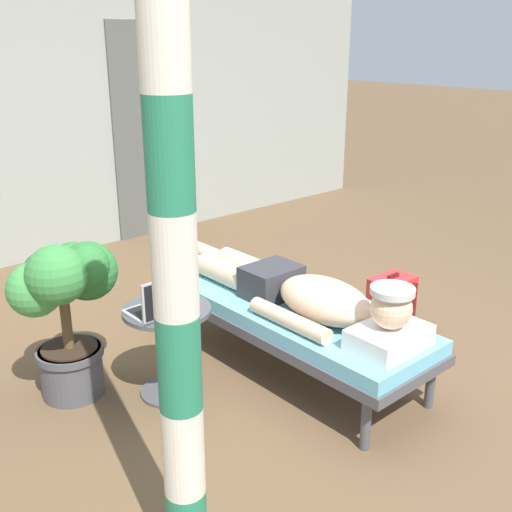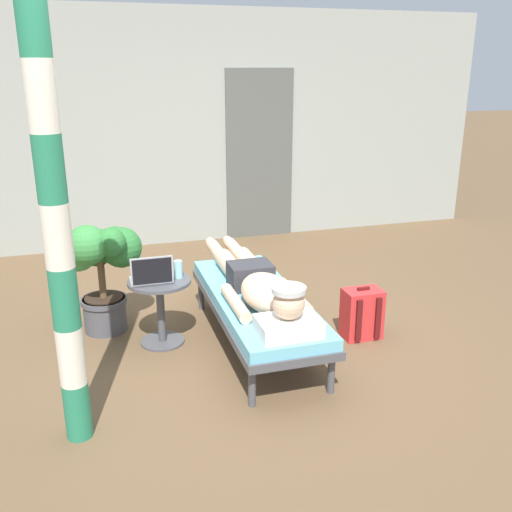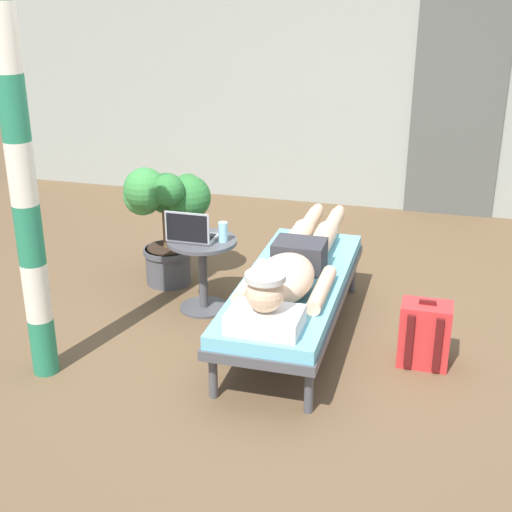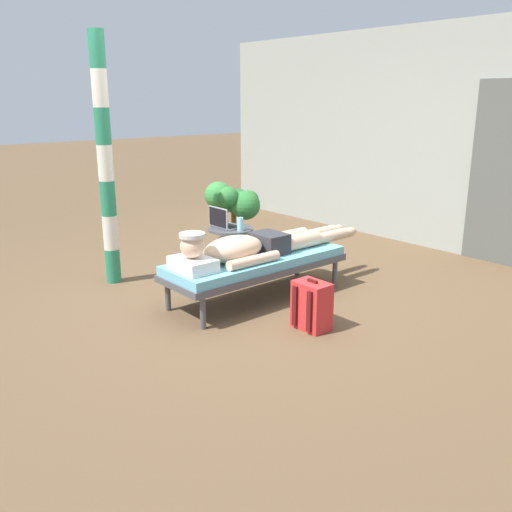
{
  "view_description": "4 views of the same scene",
  "coord_description": "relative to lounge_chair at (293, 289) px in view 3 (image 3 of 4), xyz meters",
  "views": [
    {
      "loc": [
        -2.29,
        -2.25,
        1.91
      ],
      "look_at": [
        0.04,
        0.38,
        0.64
      ],
      "focal_mm": 43.24,
      "sensor_mm": 36.0,
      "label": 1
    },
    {
      "loc": [
        -1.11,
        -3.74,
        2.07
      ],
      "look_at": [
        0.11,
        0.3,
        0.65
      ],
      "focal_mm": 40.01,
      "sensor_mm": 36.0,
      "label": 2
    },
    {
      "loc": [
        0.92,
        -3.94,
        2.25
      ],
      "look_at": [
        -0.18,
        0.01,
        0.58
      ],
      "focal_mm": 49.96,
      "sensor_mm": 36.0,
      "label": 3
    },
    {
      "loc": [
        3.82,
        -3.11,
        1.84
      ],
      "look_at": [
        0.21,
        -0.05,
        0.48
      ],
      "focal_mm": 38.75,
      "sensor_mm": 36.0,
      "label": 4
    }
  ],
  "objects": [
    {
      "name": "lounge_chair",
      "position": [
        0.0,
        0.0,
        0.0
      ],
      "size": [
        0.64,
        1.81,
        0.42
      ],
      "color": "#4C4C51",
      "rests_on": "ground"
    },
    {
      "name": "drink_glass",
      "position": [
        -0.55,
        0.25,
        0.25
      ],
      "size": [
        0.06,
        0.06,
        0.14
      ],
      "primitive_type": "cylinder",
      "color": "#99D8E5",
      "rests_on": "side_table"
    },
    {
      "name": "backpack",
      "position": [
        0.84,
        -0.11,
        -0.15
      ],
      "size": [
        0.3,
        0.26,
        0.42
      ],
      "color": "red",
      "rests_on": "ground"
    },
    {
      "name": "laptop",
      "position": [
        -0.76,
        0.19,
        0.24
      ],
      "size": [
        0.31,
        0.24,
        0.23
      ],
      "color": "#A5A8AD",
      "rests_on": "side_table"
    },
    {
      "name": "person_reclining",
      "position": [
        -0.0,
        -0.03,
        0.17
      ],
      "size": [
        0.53,
        2.17,
        0.33
      ],
      "color": "white",
      "rests_on": "lounge_chair"
    },
    {
      "name": "side_table",
      "position": [
        -0.7,
        0.24,
        0.01
      ],
      "size": [
        0.48,
        0.48,
        0.52
      ],
      "color": "#4C4C51",
      "rests_on": "ground"
    },
    {
      "name": "house_door_panel",
      "position": [
        0.9,
        2.86,
        0.67
      ],
      "size": [
        0.84,
        0.03,
        2.04
      ],
      "primitive_type": "cube",
      "color": "#545651",
      "rests_on": "ground"
    },
    {
      "name": "house_wall_back",
      "position": [
        -0.0,
        2.97,
        1.0
      ],
      "size": [
        7.6,
        0.2,
        2.7
      ],
      "primitive_type": "cube",
      "color": "#999E93",
      "rests_on": "ground"
    },
    {
      "name": "ground_plane",
      "position": [
        -0.05,
        -0.09,
        -0.35
      ],
      "size": [
        40.0,
        40.0,
        0.0
      ],
      "primitive_type": "plane",
      "color": "brown"
    },
    {
      "name": "potted_plant",
      "position": [
        -1.1,
        0.59,
        0.25
      ],
      "size": [
        0.64,
        0.55,
        0.94
      ],
      "color": "#4C4C51",
      "rests_on": "ground"
    },
    {
      "name": "porch_post",
      "position": [
        -1.33,
        -0.81,
        0.88
      ],
      "size": [
        0.15,
        0.15,
        2.45
      ],
      "color": "#267F59",
      "rests_on": "ground"
    }
  ]
}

